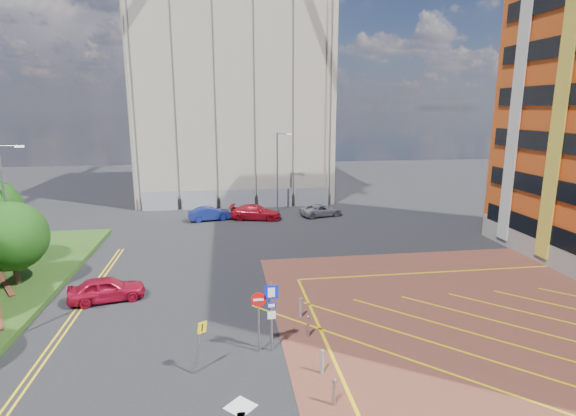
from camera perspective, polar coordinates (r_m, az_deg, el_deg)
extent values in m
plane|color=black|center=(19.70, -3.27, -19.19)|extent=(140.00, 140.00, 0.00)
cube|color=brown|center=(24.92, 31.95, -14.02)|extent=(26.00, 26.00, 0.02)
cube|color=brown|center=(31.34, -32.23, -8.38)|extent=(2.69, 4.06, 0.40)
cylinder|color=#3D2B1C|center=(30.75, -31.25, -6.67)|extent=(0.36, 0.36, 1.80)
sphere|color=#10350C|center=(30.21, -31.68, -3.07)|extent=(4.00, 4.00, 4.00)
cylinder|color=#9EA0A8|center=(32.16, -32.16, -0.26)|extent=(0.16, 0.16, 8.00)
cylinder|color=#9EA0A8|center=(31.42, -31.98, 6.69)|extent=(1.20, 0.10, 0.10)
cube|color=silver|center=(31.18, -30.96, 6.72)|extent=(0.50, 0.15, 0.12)
cylinder|color=#9EA0A8|center=(45.47, -1.36, 4.52)|extent=(0.16, 0.16, 8.00)
cylinder|color=#9EA0A8|center=(45.16, -0.62, 9.41)|extent=(1.20, 0.10, 0.10)
cube|color=silver|center=(45.25, 0.14, 9.38)|extent=(0.50, 0.15, 0.12)
cylinder|color=#9EA0A8|center=(19.84, -2.11, -13.66)|extent=(0.10, 0.10, 3.20)
cube|color=#0A18BE|center=(19.33, -2.13, -10.64)|extent=(0.60, 0.04, 0.60)
cube|color=white|center=(19.31, -2.12, -10.67)|extent=(0.30, 0.02, 0.42)
cube|color=#0A18BE|center=(19.57, -2.11, -12.25)|extent=(0.40, 0.04, 0.25)
cube|color=white|center=(19.55, -2.10, -12.28)|extent=(0.28, 0.02, 0.14)
cube|color=white|center=(19.77, -2.10, -13.44)|extent=(0.35, 0.04, 0.35)
cylinder|color=#9EA0A8|center=(19.91, -3.73, -14.38)|extent=(0.08, 0.08, 2.70)
cylinder|color=red|center=(19.41, -3.77, -11.53)|extent=(0.64, 0.04, 0.64)
cube|color=white|center=(19.38, -3.76, -11.56)|extent=(0.44, 0.02, 0.10)
cylinder|color=#9EA0A8|center=(18.89, -11.43, -17.08)|extent=(0.45, 0.08, 2.18)
cube|color=yellow|center=(18.42, -10.85, -14.68)|extent=(0.40, 0.40, 0.52)
cylinder|color=#9EA0A8|center=(17.29, 5.89, -22.42)|extent=(0.14, 0.14, 0.90)
cylinder|color=black|center=(18.91, 4.35, -19.02)|extent=(0.14, 0.14, 0.90)
cylinder|color=#9EA0A8|center=(21.47, 2.57, -14.89)|extent=(0.14, 0.14, 0.90)
cylinder|color=black|center=(23.23, 1.63, -12.65)|extent=(0.14, 0.14, 0.90)
cube|color=#B2A992|center=(56.72, -7.01, 13.12)|extent=(21.20, 19.20, 22.00)
cube|color=gold|center=(59.17, -5.17, 18.96)|extent=(0.90, 0.90, 34.00)
cube|color=gray|center=(47.69, -5.21, 1.19)|extent=(21.60, 0.06, 2.00)
imported|color=#A60E27|center=(26.89, -22.03, -9.51)|extent=(4.25, 2.46, 1.36)
imported|color=navy|center=(42.91, -9.91, -0.71)|extent=(4.14, 2.21, 1.30)
imported|color=#B70F1F|center=(42.75, -4.12, -0.54)|extent=(5.13, 2.99, 1.40)
imported|color=#9999A0|center=(44.13, 4.25, -0.28)|extent=(4.55, 2.98, 1.16)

